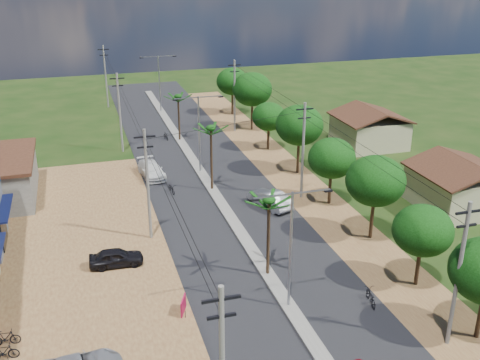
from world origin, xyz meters
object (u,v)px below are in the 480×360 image
object	(u,v)px
car_white_far	(151,170)
moto_rider_east	(371,297)
car_parked_dark	(116,258)
car_silver_mid	(270,199)
roadside_sign	(183,306)

from	to	relation	value
car_white_far	moto_rider_east	world-z (taller)	car_white_far
car_parked_dark	car_white_far	bearing A→B (deg)	-13.89
moto_rider_east	car_silver_mid	bearing A→B (deg)	-73.26
car_parked_dark	roadside_sign	world-z (taller)	car_parked_dark
car_silver_mid	car_white_far	bearing A→B (deg)	-68.40
moto_rider_east	roadside_sign	distance (m)	11.99
car_silver_mid	moto_rider_east	distance (m)	16.00
car_silver_mid	car_parked_dark	bearing A→B (deg)	5.23
car_parked_dark	roadside_sign	size ratio (longest dim) A/B	3.16
car_white_far	moto_rider_east	size ratio (longest dim) A/B	2.68
car_white_far	roadside_sign	distance (m)	23.88
car_parked_dark	moto_rider_east	xyz separation A→B (m)	(15.22, -9.54, -0.17)
roadside_sign	car_silver_mid	bearing A→B (deg)	74.81
car_white_far	car_parked_dark	distance (m)	17.52
car_silver_mid	roadside_sign	bearing A→B (deg)	32.60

